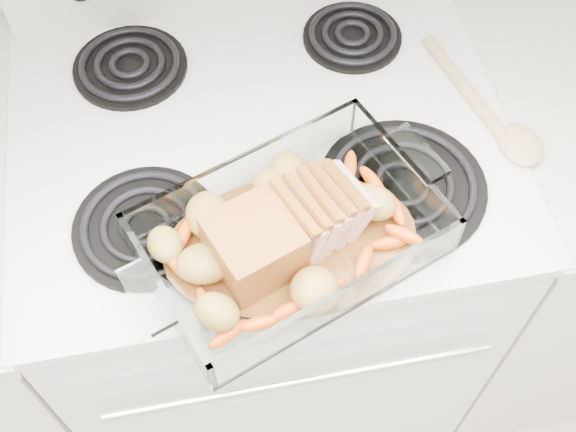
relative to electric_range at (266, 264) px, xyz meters
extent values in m
cube|color=silver|center=(0.00, 0.00, -0.02)|extent=(0.76, 0.65, 0.92)
cube|color=black|center=(0.00, -0.32, -0.03)|extent=(0.65, 0.02, 0.55)
cylinder|color=silver|center=(0.00, -0.36, 0.26)|extent=(0.61, 0.02, 0.02)
cube|color=silver|center=(0.00, 0.00, 0.44)|extent=(0.78, 0.67, 0.02)
cylinder|color=black|center=(-0.19, -0.16, 0.46)|extent=(0.21, 0.21, 0.01)
cylinder|color=black|center=(0.19, -0.16, 0.46)|extent=(0.25, 0.25, 0.01)
cylinder|color=black|center=(-0.19, 0.16, 0.46)|extent=(0.19, 0.19, 0.01)
cylinder|color=black|center=(0.19, 0.16, 0.46)|extent=(0.17, 0.17, 0.01)
cube|color=silver|center=(0.66, 0.00, -0.03)|extent=(0.55, 0.65, 0.90)
cube|color=white|center=(0.01, -0.23, 0.47)|extent=(0.39, 0.25, 0.01)
cube|color=white|center=(0.01, -0.36, 0.50)|extent=(0.39, 0.01, 0.07)
cube|color=white|center=(0.01, -0.11, 0.50)|extent=(0.39, 0.01, 0.07)
cube|color=white|center=(-0.18, -0.23, 0.50)|extent=(0.01, 0.25, 0.07)
cube|color=white|center=(0.20, -0.23, 0.50)|extent=(0.01, 0.25, 0.07)
cylinder|color=#5F3514|center=(0.01, -0.23, 0.47)|extent=(0.22, 0.22, 0.00)
cube|color=brown|center=(-0.05, -0.23, 0.51)|extent=(0.11, 0.11, 0.09)
cube|color=#DFAE94|center=(0.01, -0.23, 0.51)|extent=(0.04, 0.10, 0.08)
cube|color=#DFAE94|center=(0.03, -0.23, 0.51)|extent=(0.04, 0.10, 0.08)
cube|color=#DFAE94|center=(0.05, -0.23, 0.51)|extent=(0.05, 0.10, 0.07)
cube|color=#DFAE94|center=(0.07, -0.23, 0.51)|extent=(0.05, 0.10, 0.07)
cube|color=#DFAE94|center=(0.09, -0.23, 0.51)|extent=(0.05, 0.09, 0.07)
ellipsoid|color=#C73E06|center=(-0.14, -0.31, 0.48)|extent=(0.06, 0.02, 0.02)
ellipsoid|color=#C73E06|center=(0.12, -0.31, 0.48)|extent=(0.06, 0.02, 0.02)
ellipsoid|color=#C73E06|center=(0.16, -0.21, 0.48)|extent=(0.06, 0.02, 0.02)
ellipsoid|color=#C73E06|center=(-0.15, -0.19, 0.48)|extent=(0.06, 0.02, 0.02)
ellipsoid|color=olive|center=(-0.15, -0.16, 0.49)|extent=(0.06, 0.05, 0.05)
ellipsoid|color=olive|center=(0.03, -0.15, 0.49)|extent=(0.06, 0.05, 0.05)
ellipsoid|color=olive|center=(0.13, -0.25, 0.49)|extent=(0.06, 0.05, 0.05)
cylinder|color=tan|center=(0.34, 0.01, 0.46)|extent=(0.07, 0.23, 0.02)
ellipsoid|color=tan|center=(0.39, -0.12, 0.46)|extent=(0.06, 0.08, 0.02)
camera|label=1|loc=(-0.09, -0.73, 1.33)|focal=45.00mm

